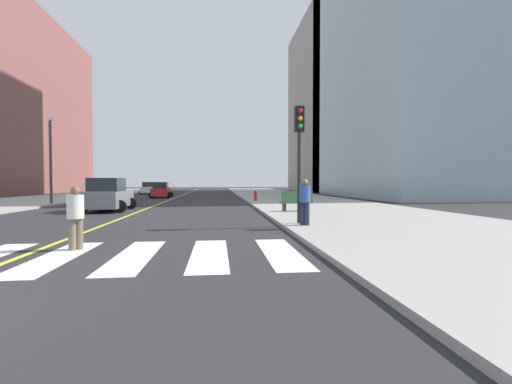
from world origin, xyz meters
name	(u,v)px	position (x,y,z in m)	size (l,w,h in m)	color
sidewalk_kerb_east	(322,206)	(12.20, 20.00, 0.07)	(10.00, 120.00, 0.15)	#9E9B93
crosswalk_paint	(16,258)	(0.00, 4.00, 0.01)	(13.50, 4.00, 0.01)	silver
lane_divider_paint	(180,196)	(0.00, 40.00, 0.01)	(0.16, 80.00, 0.01)	yellow
office_tower_glass	(422,3)	(30.04, 37.29, 24.07)	(20.00, 28.00, 48.15)	#99B2BC
parking_garage_concrete	(348,108)	(29.04, 59.34, 15.64)	(18.00, 24.00, 31.27)	#9E9B93
low_rise_brick_west	(0,106)	(-28.04, 52.87, 13.27)	(16.00, 32.00, 26.54)	brown
car_red_nearest	(161,190)	(-1.63, 35.77, 0.82)	(2.51, 3.95, 1.75)	red
car_white_second	(149,188)	(-5.12, 47.55, 0.82)	(2.54, 3.97, 1.75)	silver
car_gray_third	(108,196)	(-1.99, 17.68, 0.95)	(2.87, 4.56, 2.02)	slate
traffic_light_near_corner	(299,141)	(7.93, 8.93, 3.41)	(0.36, 0.41, 4.62)	black
park_bench	(296,202)	(9.08, 14.55, 0.69)	(1.84, 0.72, 1.12)	#33603D
pedestrian_crossing	(76,215)	(0.98, 4.93, 0.93)	(0.42, 0.42, 1.69)	brown
pedestrian_waiting_east	(305,200)	(8.00, 8.33, 1.12)	(0.43, 0.43, 1.76)	#232847
fire_hydrant	(255,196)	(7.99, 25.82, 0.58)	(0.26, 0.26, 0.89)	red
street_lamp	(50,151)	(-7.98, 23.73, 4.15)	(0.44, 0.44, 6.70)	#38383D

